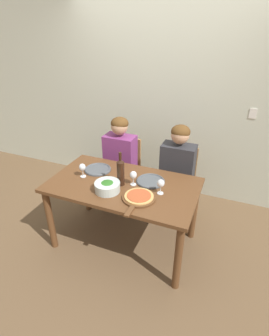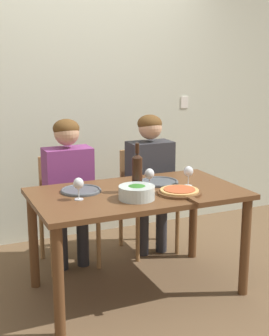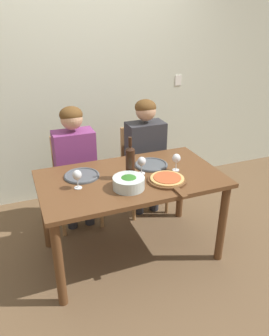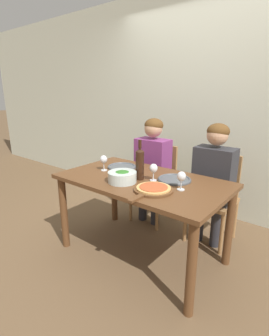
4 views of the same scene
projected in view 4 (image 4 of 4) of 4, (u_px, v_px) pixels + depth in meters
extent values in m
plane|color=brown|center=(142.00, 254.00, 2.53)|extent=(40.00, 40.00, 0.00)
cube|color=beige|center=(209.00, 105.00, 3.13)|extent=(10.00, 0.05, 2.70)
cube|color=brown|center=(142.00, 181.00, 2.32)|extent=(1.49, 0.84, 0.04)
cylinder|color=brown|center=(64.00, 213.00, 2.56)|extent=(0.07, 0.07, 0.73)
cylinder|color=brown|center=(191.00, 270.00, 1.74)|extent=(0.07, 0.07, 0.73)
cylinder|color=brown|center=(114.00, 191.00, 3.11)|extent=(0.07, 0.07, 0.73)
cylinder|color=brown|center=(229.00, 227.00, 2.29)|extent=(0.07, 0.07, 0.73)
cube|color=#9E7042|center=(153.00, 186.00, 3.09)|extent=(0.42, 0.42, 0.04)
cube|color=#9E7042|center=(163.00, 163.00, 3.17)|extent=(0.38, 0.03, 0.44)
cylinder|color=#9E7042|center=(131.00, 204.00, 3.13)|extent=(0.04, 0.04, 0.42)
cylinder|color=#9E7042|center=(157.00, 213.00, 2.90)|extent=(0.04, 0.04, 0.42)
cylinder|color=#9E7042|center=(149.00, 195.00, 3.41)|extent=(0.04, 0.04, 0.42)
cylinder|color=#9E7042|center=(174.00, 202.00, 3.19)|extent=(0.04, 0.04, 0.42)
cube|color=#9E7042|center=(212.00, 201.00, 2.66)|extent=(0.42, 0.42, 0.04)
cube|color=#9E7042|center=(222.00, 174.00, 2.74)|extent=(0.38, 0.03, 0.44)
cylinder|color=#9E7042|center=(185.00, 223.00, 2.69)|extent=(0.04, 0.04, 0.42)
cylinder|color=#9E7042|center=(221.00, 235.00, 2.47)|extent=(0.04, 0.04, 0.42)
cylinder|color=#9E7042|center=(201.00, 210.00, 2.98)|extent=(0.04, 0.04, 0.42)
cylinder|color=#9E7042|center=(235.00, 220.00, 2.75)|extent=(0.04, 0.04, 0.42)
cylinder|color=#28282D|center=(143.00, 202.00, 3.15)|extent=(0.10, 0.10, 0.45)
cylinder|color=#28282D|center=(155.00, 206.00, 3.04)|extent=(0.10, 0.10, 0.45)
cube|color=#7A3370|center=(153.00, 162.00, 3.00)|extent=(0.38, 0.22, 0.54)
cylinder|color=#7A3370|center=(126.00, 177.00, 2.97)|extent=(0.07, 0.31, 0.14)
cylinder|color=#7A3370|center=(155.00, 184.00, 2.74)|extent=(0.07, 0.31, 0.14)
sphere|color=tan|center=(153.00, 128.00, 2.89)|extent=(0.20, 0.20, 0.20)
ellipsoid|color=#563819|center=(154.00, 125.00, 2.88)|extent=(0.21, 0.21, 0.15)
cylinder|color=#28282D|center=(199.00, 220.00, 2.71)|extent=(0.10, 0.10, 0.45)
cylinder|color=#28282D|center=(216.00, 225.00, 2.60)|extent=(0.10, 0.10, 0.45)
cube|color=#2D2D33|center=(214.00, 175.00, 2.56)|extent=(0.38, 0.22, 0.54)
cylinder|color=#2D2D33|center=(183.00, 191.00, 2.54)|extent=(0.07, 0.31, 0.14)
cylinder|color=#2D2D33|center=(223.00, 202.00, 2.30)|extent=(0.07, 0.31, 0.14)
sphere|color=tan|center=(218.00, 135.00, 2.45)|extent=(0.20, 0.20, 0.20)
ellipsoid|color=#563819|center=(218.00, 131.00, 2.45)|extent=(0.21, 0.21, 0.15)
cylinder|color=black|center=(140.00, 166.00, 2.27)|extent=(0.07, 0.07, 0.25)
cone|color=black|center=(140.00, 150.00, 2.23)|extent=(0.07, 0.07, 0.03)
cylinder|color=black|center=(140.00, 144.00, 2.21)|extent=(0.03, 0.03, 0.07)
cylinder|color=silver|center=(122.00, 177.00, 2.22)|extent=(0.24, 0.24, 0.09)
ellipsoid|color=#2D6B23|center=(122.00, 176.00, 2.22)|extent=(0.20, 0.20, 0.10)
cylinder|color=#4C5156|center=(122.00, 167.00, 2.64)|extent=(0.29, 0.29, 0.01)
torus|color=#4C5156|center=(122.00, 166.00, 2.64)|extent=(0.28, 0.28, 0.02)
cylinder|color=#4C5156|center=(174.00, 180.00, 2.27)|extent=(0.29, 0.29, 0.01)
torus|color=#4C5156|center=(174.00, 179.00, 2.27)|extent=(0.28, 0.28, 0.02)
cylinder|color=brown|center=(153.00, 190.00, 2.03)|extent=(0.31, 0.31, 0.02)
cube|color=brown|center=(136.00, 199.00, 1.86)|extent=(0.04, 0.14, 0.02)
cylinder|color=tan|center=(154.00, 188.00, 2.03)|extent=(0.27, 0.27, 0.01)
cylinder|color=#AD4C28|center=(154.00, 187.00, 2.03)|extent=(0.22, 0.22, 0.01)
cylinder|color=silver|center=(104.00, 170.00, 2.55)|extent=(0.06, 0.06, 0.01)
cylinder|color=silver|center=(104.00, 166.00, 2.54)|extent=(0.01, 0.01, 0.07)
ellipsoid|color=silver|center=(104.00, 159.00, 2.52)|extent=(0.07, 0.07, 0.08)
ellipsoid|color=maroon|center=(104.00, 161.00, 2.52)|extent=(0.06, 0.06, 0.03)
cylinder|color=silver|center=(181.00, 190.00, 2.05)|extent=(0.06, 0.06, 0.01)
cylinder|color=silver|center=(181.00, 185.00, 2.04)|extent=(0.01, 0.01, 0.07)
ellipsoid|color=silver|center=(181.00, 176.00, 2.02)|extent=(0.07, 0.07, 0.08)
ellipsoid|color=maroon|center=(181.00, 178.00, 2.03)|extent=(0.06, 0.06, 0.03)
cylinder|color=silver|center=(153.00, 180.00, 2.26)|extent=(0.06, 0.06, 0.01)
cylinder|color=silver|center=(153.00, 176.00, 2.25)|extent=(0.01, 0.01, 0.07)
ellipsoid|color=silver|center=(154.00, 168.00, 2.23)|extent=(0.07, 0.07, 0.08)
ellipsoid|color=maroon|center=(154.00, 170.00, 2.24)|extent=(0.06, 0.06, 0.03)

